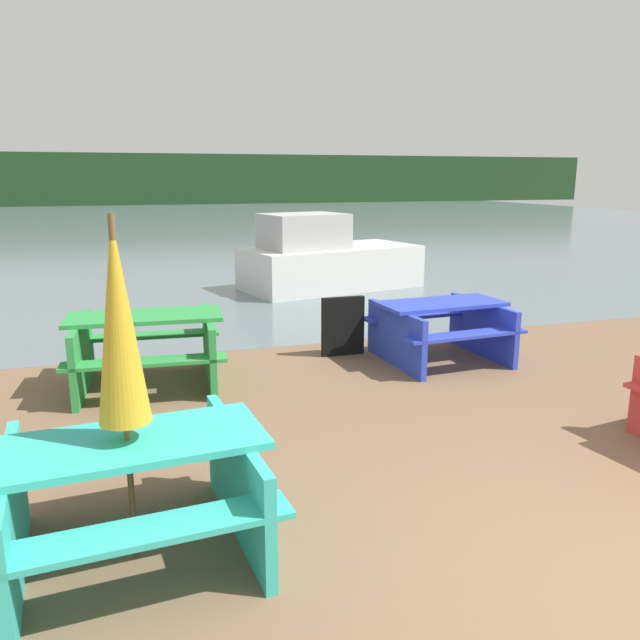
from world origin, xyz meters
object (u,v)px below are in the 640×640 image
object	(u,v)px
picnic_table_teal	(131,486)
signboard	(343,326)
picnic_table_blue	(440,325)
umbrella_gold	(119,323)
picnic_table_green	(146,344)
boat	(326,260)

from	to	relation	value
picnic_table_teal	signboard	xyz separation A→B (m)	(2.63, 3.69, -0.07)
picnic_table_blue	umbrella_gold	xyz separation A→B (m)	(-3.70, -3.12, 0.99)
picnic_table_green	umbrella_gold	size ratio (longest dim) A/B	0.84
umbrella_gold	signboard	xyz separation A→B (m)	(2.63, 3.69, -1.06)
picnic_table_green	umbrella_gold	world-z (taller)	umbrella_gold
picnic_table_green	umbrella_gold	distance (m)	3.34
boat	picnic_table_green	bearing A→B (deg)	-138.56
picnic_table_blue	signboard	bearing A→B (deg)	152.03
picnic_table_blue	signboard	size ratio (longest dim) A/B	2.13
picnic_table_blue	signboard	distance (m)	1.21
picnic_table_blue	umbrella_gold	bearing A→B (deg)	-139.82
signboard	picnic_table_teal	bearing A→B (deg)	-125.48
picnic_table_blue	boat	xyz separation A→B (m)	(0.22, 5.25, 0.13)
picnic_table_green	boat	size ratio (longest dim) A/B	0.45
picnic_table_green	boat	bearing A→B (deg)	54.47
picnic_table_teal	picnic_table_blue	bearing A→B (deg)	40.18
picnic_table_blue	picnic_table_green	bearing A→B (deg)	178.92
umbrella_gold	signboard	distance (m)	4.65
signboard	picnic_table_green	bearing A→B (deg)	-168.27
umbrella_gold	signboard	bearing A→B (deg)	54.52
boat	picnic_table_teal	bearing A→B (deg)	-128.10
picnic_table_teal	umbrella_gold	xyz separation A→B (m)	(0.00, 0.00, 0.99)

